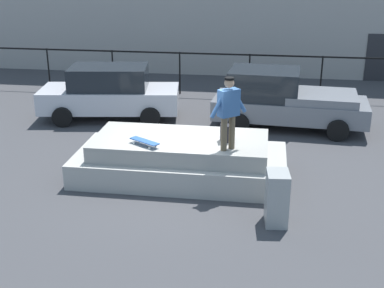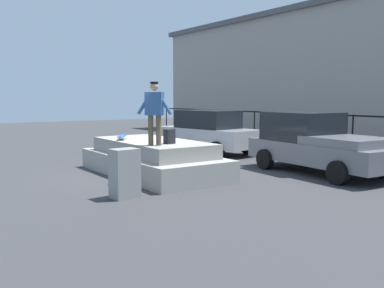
{
  "view_description": "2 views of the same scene",
  "coord_description": "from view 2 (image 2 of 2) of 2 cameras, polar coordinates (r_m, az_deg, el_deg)",
  "views": [
    {
      "loc": [
        2.0,
        -11.54,
        5.23
      ],
      "look_at": [
        0.13,
        1.08,
        0.44
      ],
      "focal_mm": 48.12,
      "sensor_mm": 36.0,
      "label": 1
    },
    {
      "loc": [
        11.16,
        -6.3,
        2.27
      ],
      "look_at": [
        0.27,
        1.2,
        0.85
      ],
      "focal_mm": 40.57,
      "sensor_mm": 36.0,
      "label": 2
    }
  ],
  "objects": [
    {
      "name": "utility_box",
      "position": [
        9.94,
        -8.84,
        -3.84
      ],
      "size": [
        0.49,
        0.64,
        1.12
      ],
      "primitive_type": "cube",
      "rotation": [
        0.0,
        0.0,
        0.09
      ],
      "color": "gray",
      "rests_on": "ground_plane"
    },
    {
      "name": "car_grey_pickup_mid",
      "position": [
        13.64,
        16.11,
        0.11
      ],
      "size": [
        4.83,
        2.34,
        1.82
      ],
      "color": "slate",
      "rests_on": "ground_plane"
    },
    {
      "name": "car_silver_sedan_near",
      "position": [
        17.8,
        2.06,
        1.67
      ],
      "size": [
        4.69,
        2.47,
        1.75
      ],
      "color": "#B7B7BC",
      "rests_on": "ground_plane"
    },
    {
      "name": "ground_plane",
      "position": [
        13.01,
        -5.03,
        -3.94
      ],
      "size": [
        60.0,
        60.0,
        0.0
      ],
      "primitive_type": "plane",
      "color": "#38383A"
    },
    {
      "name": "concrete_ledge",
      "position": [
        12.91,
        -5.21,
        -1.96
      ],
      "size": [
        5.11,
        2.41,
        1.01
      ],
      "color": "#9E9B93",
      "rests_on": "ground_plane"
    },
    {
      "name": "fence_row",
      "position": [
        17.94,
        16.9,
        2.47
      ],
      "size": [
        24.06,
        0.06,
        1.64
      ],
      "color": "black",
      "rests_on": "ground_plane"
    },
    {
      "name": "backpack",
      "position": [
        11.86,
        -2.99,
        1.0
      ],
      "size": [
        0.26,
        0.32,
        0.4
      ],
      "primitive_type": "cube",
      "rotation": [
        0.0,
        0.0,
        4.95
      ],
      "color": "black",
      "rests_on": "concrete_ledge"
    },
    {
      "name": "skateboard",
      "position": [
        13.2,
        -9.17,
        1.02
      ],
      "size": [
        0.78,
        0.6,
        0.12
      ],
      "color": "#264C8C",
      "rests_on": "concrete_ledge"
    },
    {
      "name": "skateboarder",
      "position": [
        11.46,
        -4.95,
        4.65
      ],
      "size": [
        0.8,
        0.7,
        1.67
      ],
      "color": "brown",
      "rests_on": "concrete_ledge"
    }
  ]
}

